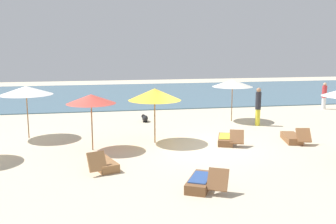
{
  "coord_description": "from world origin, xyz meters",
  "views": [
    {
      "loc": [
        -4.09,
        -14.8,
        4.11
      ],
      "look_at": [
        -0.86,
        2.06,
        1.1
      ],
      "focal_mm": 41.44,
      "sensor_mm": 36.0,
      "label": 1
    }
  ],
  "objects_px": {
    "lounger_1": "(103,164)",
    "umbrella_7": "(155,94)",
    "lounger_2": "(293,138)",
    "dog": "(145,118)",
    "umbrella_2": "(232,83)",
    "lounger_5": "(202,182)",
    "person_1": "(324,96)",
    "person_0": "(258,106)",
    "umbrella_1": "(26,90)",
    "umbrella_6": "(91,99)",
    "lounger_3": "(227,139)"
  },
  "relations": [
    {
      "from": "lounger_1",
      "to": "lounger_3",
      "type": "xyz_separation_m",
      "value": [
        5.19,
        2.4,
        0.0
      ]
    },
    {
      "from": "umbrella_1",
      "to": "person_1",
      "type": "height_order",
      "value": "umbrella_1"
    },
    {
      "from": "umbrella_1",
      "to": "umbrella_2",
      "type": "xyz_separation_m",
      "value": [
        10.17,
        2.03,
        -0.08
      ]
    },
    {
      "from": "umbrella_6",
      "to": "dog",
      "type": "height_order",
      "value": "umbrella_6"
    },
    {
      "from": "umbrella_1",
      "to": "person_0",
      "type": "bearing_deg",
      "value": 3.38
    },
    {
      "from": "lounger_1",
      "to": "person_0",
      "type": "distance_m",
      "value": 9.76
    },
    {
      "from": "umbrella_2",
      "to": "lounger_1",
      "type": "distance_m",
      "value": 10.09
    },
    {
      "from": "umbrella_7",
      "to": "lounger_5",
      "type": "height_order",
      "value": "umbrella_7"
    },
    {
      "from": "umbrella_2",
      "to": "umbrella_6",
      "type": "relative_size",
      "value": 1.02
    },
    {
      "from": "person_0",
      "to": "dog",
      "type": "distance_m",
      "value": 5.97
    },
    {
      "from": "person_1",
      "to": "dog",
      "type": "bearing_deg",
      "value": -170.77
    },
    {
      "from": "person_0",
      "to": "person_1",
      "type": "height_order",
      "value": "person_0"
    },
    {
      "from": "umbrella_2",
      "to": "lounger_1",
      "type": "height_order",
      "value": "umbrella_2"
    },
    {
      "from": "lounger_2",
      "to": "umbrella_7",
      "type": "bearing_deg",
      "value": 170.7
    },
    {
      "from": "lounger_1",
      "to": "umbrella_7",
      "type": "bearing_deg",
      "value": 54.06
    },
    {
      "from": "lounger_3",
      "to": "lounger_2",
      "type": "bearing_deg",
      "value": -4.86
    },
    {
      "from": "lounger_1",
      "to": "umbrella_1",
      "type": "bearing_deg",
      "value": 122.28
    },
    {
      "from": "lounger_5",
      "to": "dog",
      "type": "distance_m",
      "value": 9.99
    },
    {
      "from": "umbrella_7",
      "to": "dog",
      "type": "distance_m",
      "value": 4.93
    },
    {
      "from": "lounger_2",
      "to": "lounger_3",
      "type": "relative_size",
      "value": 0.99
    },
    {
      "from": "lounger_2",
      "to": "dog",
      "type": "relative_size",
      "value": 2.28
    },
    {
      "from": "umbrella_6",
      "to": "umbrella_2",
      "type": "bearing_deg",
      "value": 31.52
    },
    {
      "from": "lounger_3",
      "to": "lounger_5",
      "type": "xyz_separation_m",
      "value": [
        -2.41,
        -4.72,
        0.0
      ]
    },
    {
      "from": "umbrella_2",
      "to": "lounger_5",
      "type": "bearing_deg",
      "value": -114.77
    },
    {
      "from": "lounger_2",
      "to": "lounger_5",
      "type": "xyz_separation_m",
      "value": [
        -5.28,
        -4.48,
        0.01
      ]
    },
    {
      "from": "lounger_2",
      "to": "umbrella_2",
      "type": "bearing_deg",
      "value": 101.74
    },
    {
      "from": "umbrella_7",
      "to": "lounger_3",
      "type": "distance_m",
      "value": 3.56
    },
    {
      "from": "umbrella_2",
      "to": "dog",
      "type": "relative_size",
      "value": 2.88
    },
    {
      "from": "lounger_3",
      "to": "lounger_5",
      "type": "distance_m",
      "value": 5.3
    },
    {
      "from": "lounger_2",
      "to": "person_1",
      "type": "xyz_separation_m",
      "value": [
        6.17,
        7.42,
        0.7
      ]
    },
    {
      "from": "umbrella_1",
      "to": "lounger_1",
      "type": "distance_m",
      "value": 6.15
    },
    {
      "from": "umbrella_1",
      "to": "lounger_3",
      "type": "bearing_deg",
      "value": -16.92
    },
    {
      "from": "person_1",
      "to": "lounger_1",
      "type": "bearing_deg",
      "value": -146.05
    },
    {
      "from": "lounger_1",
      "to": "person_1",
      "type": "relative_size",
      "value": 1.03
    },
    {
      "from": "lounger_1",
      "to": "person_1",
      "type": "xyz_separation_m",
      "value": [
        14.23,
        9.58,
        0.7
      ]
    },
    {
      "from": "umbrella_7",
      "to": "lounger_2",
      "type": "distance_m",
      "value": 6.18
    },
    {
      "from": "umbrella_7",
      "to": "lounger_5",
      "type": "xyz_separation_m",
      "value": [
        0.53,
        -5.43,
        -1.88
      ]
    },
    {
      "from": "umbrella_1",
      "to": "umbrella_6",
      "type": "xyz_separation_m",
      "value": [
        2.78,
        -2.51,
        -0.1
      ]
    },
    {
      "from": "umbrella_1",
      "to": "lounger_1",
      "type": "relative_size",
      "value": 1.33
    },
    {
      "from": "lounger_1",
      "to": "lounger_3",
      "type": "bearing_deg",
      "value": 24.85
    },
    {
      "from": "umbrella_7",
      "to": "person_1",
      "type": "distance_m",
      "value": 13.67
    },
    {
      "from": "lounger_5",
      "to": "dog",
      "type": "xyz_separation_m",
      "value": [
        -0.36,
        9.99,
        0.01
      ]
    },
    {
      "from": "lounger_2",
      "to": "person_1",
      "type": "distance_m",
      "value": 9.68
    },
    {
      "from": "dog",
      "to": "lounger_1",
      "type": "bearing_deg",
      "value": -107.55
    },
    {
      "from": "lounger_5",
      "to": "person_0",
      "type": "bearing_deg",
      "value": 56.76
    },
    {
      "from": "lounger_5",
      "to": "umbrella_2",
      "type": "bearing_deg",
      "value": 65.23
    },
    {
      "from": "lounger_2",
      "to": "dog",
      "type": "bearing_deg",
      "value": 135.67
    },
    {
      "from": "umbrella_6",
      "to": "umbrella_1",
      "type": "bearing_deg",
      "value": 137.93
    },
    {
      "from": "umbrella_6",
      "to": "lounger_5",
      "type": "height_order",
      "value": "umbrella_6"
    },
    {
      "from": "umbrella_7",
      "to": "person_1",
      "type": "height_order",
      "value": "umbrella_7"
    }
  ]
}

